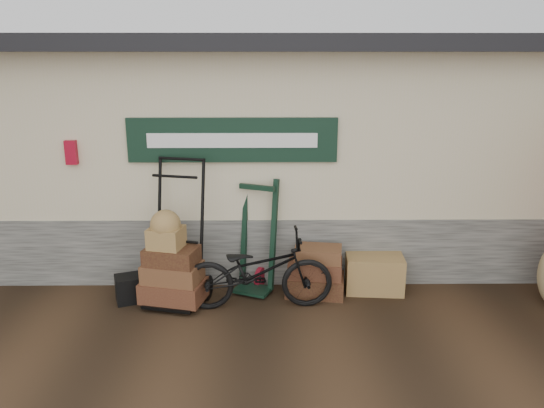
# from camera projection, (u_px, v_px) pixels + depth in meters

# --- Properties ---
(ground) EXTENTS (80.00, 80.00, 0.00)m
(ground) POSITION_uv_depth(u_px,v_px,m) (256.00, 320.00, 6.15)
(ground) COLOR black
(ground) RESTS_ON ground
(station_building) EXTENTS (14.40, 4.10, 3.20)m
(station_building) POSITION_uv_depth(u_px,v_px,m) (258.00, 144.00, 8.34)
(station_building) COLOR #4C4C47
(station_building) RESTS_ON ground
(porter_trolley) EXTENTS (1.04, 0.87, 1.81)m
(porter_trolley) POSITION_uv_depth(u_px,v_px,m) (177.00, 231.00, 6.45)
(porter_trolley) COLOR black
(porter_trolley) RESTS_ON ground
(green_barrow) EXTENTS (0.66, 0.62, 1.47)m
(green_barrow) POSITION_uv_depth(u_px,v_px,m) (257.00, 236.00, 6.77)
(green_barrow) COLOR black
(green_barrow) RESTS_ON ground
(suitcase_stack) EXTENTS (0.79, 0.56, 0.65)m
(suitcase_stack) POSITION_uv_depth(u_px,v_px,m) (315.00, 270.00, 6.74)
(suitcase_stack) COLOR #391812
(suitcase_stack) RESTS_ON ground
(wicker_hamper) EXTENTS (0.76, 0.53, 0.48)m
(wicker_hamper) POSITION_uv_depth(u_px,v_px,m) (374.00, 273.00, 6.87)
(wicker_hamper) COLOR olive
(wicker_hamper) RESTS_ON ground
(black_trunk) EXTENTS (0.41, 0.39, 0.33)m
(black_trunk) POSITION_uv_depth(u_px,v_px,m) (130.00, 289.00, 6.58)
(black_trunk) COLOR black
(black_trunk) RESTS_ON ground
(bicycle) EXTENTS (0.74, 1.84, 1.05)m
(bicycle) POSITION_uv_depth(u_px,v_px,m) (258.00, 267.00, 6.32)
(bicycle) COLOR black
(bicycle) RESTS_ON ground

